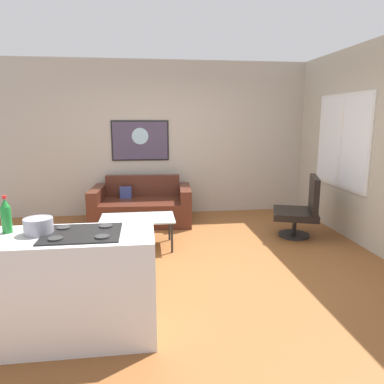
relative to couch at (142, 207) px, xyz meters
name	(u,v)px	position (x,y,z in m)	size (l,w,h in m)	color
ground	(180,262)	(0.48, -1.82, -0.29)	(6.40, 6.40, 0.04)	brown
back_wall	(167,139)	(0.48, 0.61, 1.13)	(6.40, 0.05, 2.80)	#B3A89A
right_wall	(368,146)	(3.11, -1.52, 1.13)	(0.05, 6.40, 2.80)	#B4AD9A
couch	(142,207)	(0.00, 0.00, 0.00)	(1.74, 1.05, 0.77)	#4A2217
coffee_table	(138,220)	(-0.05, -1.27, 0.13)	(1.01, 0.60, 0.43)	silver
armchair	(301,210)	(2.40, -1.12, 0.16)	(0.83, 0.84, 0.93)	black
kitchen_counter	(45,288)	(-0.75, -3.33, 0.17)	(1.76, 0.62, 0.90)	silver
soda_bottle_2	(6,216)	(-1.03, -3.21, 0.75)	(0.08, 0.08, 0.30)	#1C742A
mixing_bowl	(38,226)	(-0.77, -3.27, 0.67)	(0.22, 0.22, 0.13)	#91909D
wall_painting	(140,140)	(0.00, 0.56, 1.11)	(1.04, 0.03, 0.73)	black
window	(342,141)	(3.07, -0.92, 1.16)	(0.03, 1.47, 1.43)	silver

